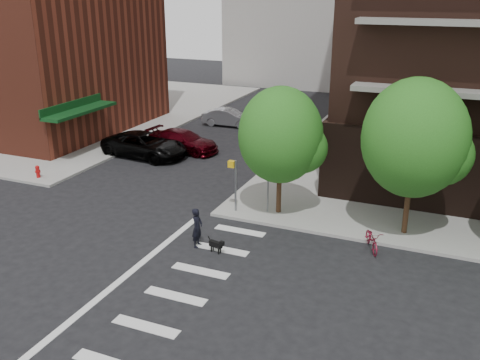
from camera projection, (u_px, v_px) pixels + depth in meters
name	position (u px, v px, depth m)	size (l,w,h in m)	color
ground	(107.00, 280.00, 20.51)	(120.00, 120.00, 0.00)	black
sidewalk_nw	(42.00, 106.00, 49.81)	(31.00, 33.00, 0.15)	gray
crosswalk	(157.00, 292.00, 19.70)	(3.85, 13.00, 0.01)	silver
tree_a	(280.00, 135.00, 25.03)	(4.00, 4.00, 5.90)	#301E11
tree_b	(415.00, 138.00, 22.66)	(4.50, 4.50, 6.65)	#301E11
pedestrian_signal	(242.00, 178.00, 25.89)	(2.18, 0.67, 2.60)	slate
fire_hydrant	(38.00, 171.00, 30.93)	(0.24, 0.24, 0.73)	#A50C0C
parked_car_black	(145.00, 145.00, 35.06)	(5.81, 2.68, 1.62)	black
parked_car_maroon	(183.00, 141.00, 36.23)	(5.08, 2.06, 1.47)	#370209
parked_car_silver	(229.00, 117.00, 42.89)	(4.24, 1.48, 1.40)	gray
scooter	(372.00, 239.00, 22.72)	(0.63, 1.81, 0.95)	maroon
dog_walker	(197.00, 228.00, 22.88)	(0.42, 0.64, 1.76)	black
dog	(217.00, 244.00, 22.48)	(0.73, 0.32, 0.61)	black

